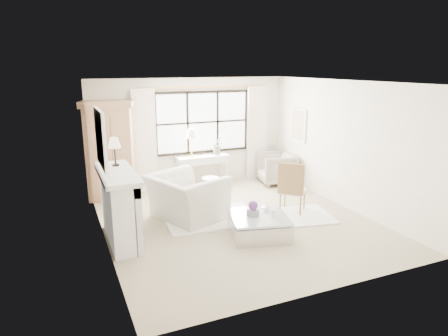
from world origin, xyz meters
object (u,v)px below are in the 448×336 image
at_px(coffee_table, 259,226).
at_px(armoire, 110,150).
at_px(console_table, 202,171).
at_px(club_armchair, 187,198).

bearing_deg(coffee_table, armoire, 138.28).
height_order(console_table, coffee_table, console_table).
bearing_deg(armoire, coffee_table, -39.37).
height_order(console_table, club_armchair, club_armchair).
relative_size(console_table, club_armchair, 0.95).
xyz_separation_m(console_table, club_armchair, (-1.05, -1.97, 0.05)).
xyz_separation_m(armoire, coffee_table, (2.11, -3.17, -0.96)).
bearing_deg(coffee_table, club_armchair, 141.06).
relative_size(armoire, coffee_table, 1.84).
relative_size(console_table, coffee_table, 1.07).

